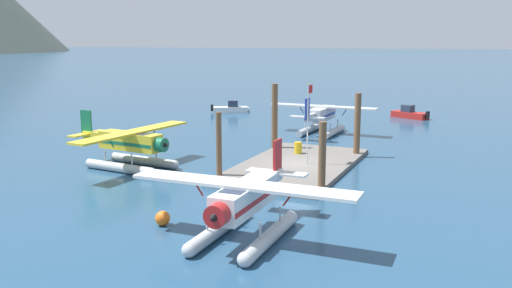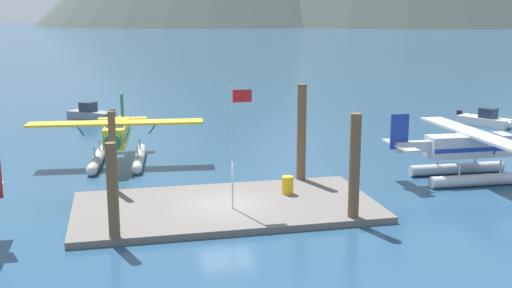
# 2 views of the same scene
# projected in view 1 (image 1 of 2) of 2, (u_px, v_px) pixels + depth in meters

# --- Properties ---
(ground_plane) EXTENTS (1200.00, 1200.00, 0.00)m
(ground_plane) POSITION_uv_depth(u_px,v_px,m) (296.00, 167.00, 37.58)
(ground_plane) COLOR navy
(dock_platform) EXTENTS (14.08, 7.22, 0.30)m
(dock_platform) POSITION_uv_depth(u_px,v_px,m) (296.00, 165.00, 37.55)
(dock_platform) COLOR #66605B
(dock_platform) RESTS_ON ground
(piling_near_left) EXTENTS (0.45, 0.45, 4.17)m
(piling_near_left) POSITION_uv_depth(u_px,v_px,m) (322.00, 157.00, 31.26)
(piling_near_left) COLOR brown
(piling_near_left) RESTS_ON ground
(piling_near_right) EXTENTS (0.48, 0.48, 4.91)m
(piling_near_right) POSITION_uv_depth(u_px,v_px,m) (357.00, 125.00, 40.52)
(piling_near_right) COLOR brown
(piling_near_right) RESTS_ON ground
(piling_far_left) EXTENTS (0.37, 0.37, 4.36)m
(piling_far_left) POSITION_uv_depth(u_px,v_px,m) (219.00, 146.00, 33.94)
(piling_far_left) COLOR brown
(piling_far_left) RESTS_ON ground
(piling_far_right) EXTENTS (0.49, 0.49, 5.44)m
(piling_far_right) POSITION_uv_depth(u_px,v_px,m) (275.00, 118.00, 42.71)
(piling_far_right) COLOR brown
(piling_far_right) RESTS_ON ground
(flagpole) EXTENTS (0.95, 0.10, 5.64)m
(flagpole) POSITION_uv_depth(u_px,v_px,m) (308.00, 114.00, 36.85)
(flagpole) COLOR silver
(flagpole) RESTS_ON dock_platform
(fuel_drum) EXTENTS (0.62, 0.62, 0.88)m
(fuel_drum) POSITION_uv_depth(u_px,v_px,m) (298.00, 148.00, 40.79)
(fuel_drum) COLOR gold
(fuel_drum) RESTS_ON dock_platform
(mooring_buoy) EXTENTS (0.72, 0.72, 0.72)m
(mooring_buoy) POSITION_uv_depth(u_px,v_px,m) (163.00, 218.00, 25.72)
(mooring_buoy) COLOR orange
(mooring_buoy) RESTS_ON ground
(seaplane_yellow_bow_left) EXTENTS (10.49, 7.96, 3.84)m
(seaplane_yellow_bow_left) POSITION_uv_depth(u_px,v_px,m) (131.00, 146.00, 37.00)
(seaplane_yellow_bow_left) COLOR #B7BABF
(seaplane_yellow_bow_left) RESTS_ON ground
(seaplane_silver_stbd_fwd) EXTENTS (7.98, 10.43, 3.84)m
(seaplane_silver_stbd_fwd) POSITION_uv_depth(u_px,v_px,m) (322.00, 118.00, 50.85)
(seaplane_silver_stbd_fwd) COLOR #B7BABF
(seaplane_silver_stbd_fwd) RESTS_ON ground
(seaplane_white_port_aft) EXTENTS (7.98, 10.42, 3.84)m
(seaplane_white_port_aft) POSITION_uv_depth(u_px,v_px,m) (244.00, 205.00, 23.70)
(seaplane_white_port_aft) COLOR #B7BABF
(seaplane_white_port_aft) RESTS_ON ground
(boat_white_open_east) EXTENTS (3.34, 4.43, 1.50)m
(boat_white_open_east) POSITION_uv_depth(u_px,v_px,m) (231.00, 109.00, 66.47)
(boat_white_open_east) COLOR silver
(boat_white_open_east) RESTS_ON ground
(boat_red_open_se) EXTENTS (3.13, 4.54, 1.50)m
(boat_red_open_se) POSITION_uv_depth(u_px,v_px,m) (409.00, 114.00, 61.73)
(boat_red_open_se) COLOR #B2231E
(boat_red_open_se) RESTS_ON ground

